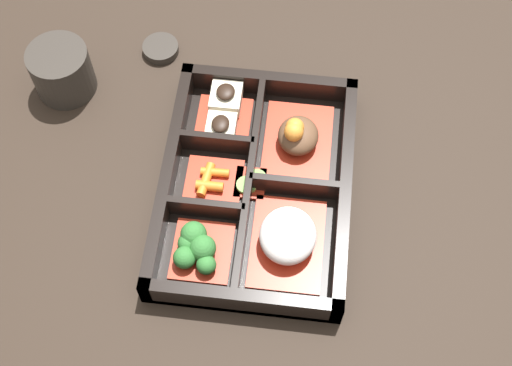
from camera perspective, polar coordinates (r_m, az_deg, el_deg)
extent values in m
plane|color=black|center=(0.87, 0.00, -0.79)|extent=(3.00, 3.00, 0.00)
cube|color=black|center=(0.87, 0.00, -0.63)|extent=(0.31, 0.22, 0.01)
cube|color=black|center=(0.86, -6.96, 0.59)|extent=(0.31, 0.01, 0.04)
cube|color=black|center=(0.85, 7.05, -0.83)|extent=(0.31, 0.01, 0.04)
cube|color=black|center=(0.93, 1.05, 7.80)|extent=(0.01, 0.22, 0.04)
cube|color=black|center=(0.79, -1.24, -9.41)|extent=(0.01, 0.22, 0.04)
cube|color=black|center=(0.85, -0.52, -0.06)|extent=(0.28, 0.01, 0.04)
cube|color=black|center=(0.88, -3.06, 3.06)|extent=(0.01, 0.09, 0.04)
cube|color=black|center=(0.84, -3.93, -2.21)|extent=(0.01, 0.09, 0.04)
cube|color=black|center=(0.85, 3.03, -0.42)|extent=(0.01, 0.11, 0.04)
cube|color=#B22D19|center=(0.89, 3.34, 3.18)|extent=(0.12, 0.08, 0.01)
ellipsoid|color=brown|center=(0.88, 3.40, 3.80)|extent=(0.06, 0.05, 0.03)
sphere|color=orange|center=(0.86, 3.04, 4.10)|extent=(0.02, 0.02, 0.02)
sphere|color=orange|center=(0.86, 3.12, 4.47)|extent=(0.02, 0.02, 0.02)
cube|color=#B22D19|center=(0.83, 2.50, -4.88)|extent=(0.12, 0.08, 0.01)
ellipsoid|color=silver|center=(0.81, 2.57, -4.23)|extent=(0.07, 0.06, 0.04)
cube|color=#B22D19|center=(0.91, -2.58, 5.10)|extent=(0.07, 0.07, 0.01)
cube|color=beige|center=(0.91, -2.41, 6.77)|extent=(0.04, 0.04, 0.02)
ellipsoid|color=black|center=(0.90, -2.44, 7.30)|extent=(0.03, 0.02, 0.01)
cube|color=beige|center=(0.89, -2.82, 4.27)|extent=(0.04, 0.04, 0.02)
ellipsoid|color=black|center=(0.88, -2.86, 4.76)|extent=(0.03, 0.02, 0.01)
cube|color=#B22D19|center=(0.87, -3.39, 0.20)|extent=(0.07, 0.07, 0.01)
cylinder|color=orange|center=(0.85, -3.73, -0.25)|extent=(0.01, 0.03, 0.01)
cylinder|color=orange|center=(0.86, -3.30, 0.86)|extent=(0.01, 0.03, 0.01)
cylinder|color=orange|center=(0.86, -3.98, 0.55)|extent=(0.04, 0.02, 0.01)
cube|color=#B22D19|center=(0.83, -4.32, -5.47)|extent=(0.08, 0.07, 0.01)
sphere|color=#2D6B2D|center=(0.80, -4.00, -6.55)|extent=(0.02, 0.02, 0.02)
sphere|color=#2D6B2D|center=(0.81, -5.74, -5.96)|extent=(0.03, 0.03, 0.03)
sphere|color=#2D6B2D|center=(0.81, -4.28, -5.21)|extent=(0.03, 0.03, 0.03)
sphere|color=#2D6B2D|center=(0.81, -5.01, -4.12)|extent=(0.03, 0.03, 0.03)
sphere|color=#2D6B2D|center=(0.81, -5.47, -4.83)|extent=(0.02, 0.02, 0.02)
cube|color=#B22D19|center=(0.86, -0.47, -0.03)|extent=(0.04, 0.04, 0.01)
cylinder|color=#75A84C|center=(0.86, -0.81, -0.12)|extent=(0.02, 0.02, 0.00)
cylinder|color=#75A84C|center=(0.86, -0.14, 0.41)|extent=(0.02, 0.02, 0.00)
cylinder|color=#75A84C|center=(0.86, -0.53, -0.06)|extent=(0.02, 0.02, 0.00)
cylinder|color=#2D2823|center=(0.96, -15.27, 8.65)|extent=(0.08, 0.08, 0.07)
cylinder|color=#597A38|center=(0.94, -15.69, 9.74)|extent=(0.06, 0.06, 0.01)
cylinder|color=#2D2823|center=(0.99, -7.63, 10.61)|extent=(0.05, 0.05, 0.01)
cylinder|color=black|center=(0.99, -7.66, 10.75)|extent=(0.03, 0.03, 0.00)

